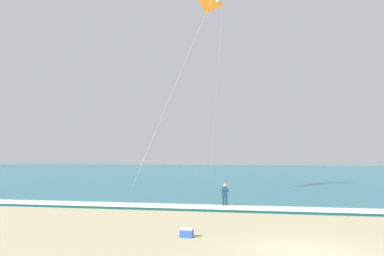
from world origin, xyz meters
name	(u,v)px	position (x,y,z in m)	size (l,w,h in m)	color
ground_plane	(304,250)	(0.00, 0.00, 0.00)	(200.00, 200.00, 0.00)	beige
sea	(298,173)	(0.00, 70.58, 0.10)	(200.00, 120.00, 0.20)	teal
surf_foam	(301,209)	(0.00, 11.58, 0.22)	(200.00, 2.44, 0.04)	white
surfboard	(225,208)	(-4.97, 12.54, 0.03)	(0.61, 1.44, 0.09)	white
kitesurfer	(225,195)	(-4.98, 12.56, 0.94)	(0.56, 0.56, 1.69)	#143347
cooler_box	(187,233)	(-5.00, 1.62, 0.20)	(0.58, 0.38, 0.40)	#2D51B2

